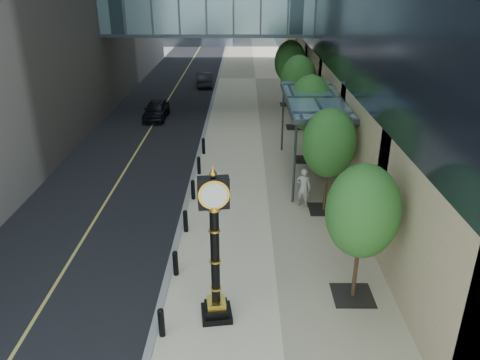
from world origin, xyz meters
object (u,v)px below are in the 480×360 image
object	(u,v)px
street_clock	(215,258)
car_far	(204,79)
car_near	(156,110)
pedestrian	(303,187)

from	to	relation	value
street_clock	car_far	distance (m)	34.71
street_clock	car_near	xyz separation A→B (m)	(-5.91, 22.93, -1.58)
car_near	street_clock	bearing A→B (deg)	-74.89
street_clock	pedestrian	xyz separation A→B (m)	(3.71, 8.00, -1.27)
street_clock	pedestrian	world-z (taller)	street_clock
car_far	pedestrian	bearing A→B (deg)	97.21
car_near	car_far	bearing A→B (deg)	77.16
street_clock	car_near	bearing A→B (deg)	96.34
pedestrian	car_near	size ratio (longest dim) A/B	0.47
street_clock	car_near	size ratio (longest dim) A/B	1.26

